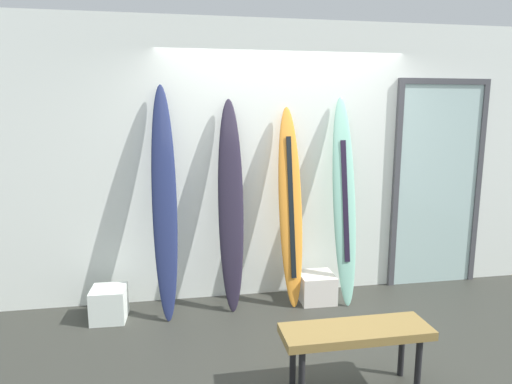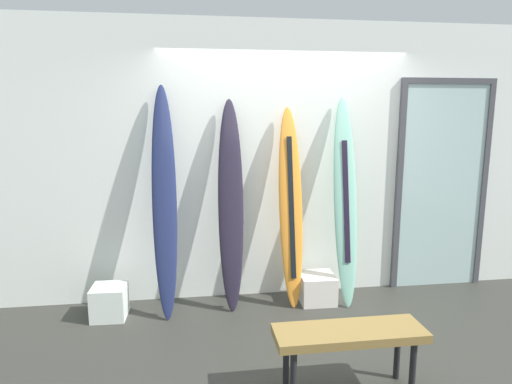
% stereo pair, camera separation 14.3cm
% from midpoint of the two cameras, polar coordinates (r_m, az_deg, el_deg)
% --- Properties ---
extents(ground, '(8.00, 8.00, 0.04)m').
position_cam_midpoint_polar(ground, '(3.87, 8.27, -19.75)').
color(ground, '#33342E').
extents(wall_back, '(7.20, 0.20, 2.80)m').
position_cam_midpoint_polar(wall_back, '(4.64, 4.21, 3.95)').
color(wall_back, white).
rests_on(wall_back, ground).
extents(surfboard_navy, '(0.24, 0.51, 2.17)m').
position_cam_midpoint_polar(surfboard_navy, '(4.20, -10.73, -1.43)').
color(surfboard_navy, navy).
rests_on(surfboard_navy, ground).
extents(surfboard_charcoal, '(0.26, 0.42, 2.04)m').
position_cam_midpoint_polar(surfboard_charcoal, '(4.28, -2.30, -1.90)').
color(surfboard_charcoal, '#262131').
rests_on(surfboard_charcoal, ground).
extents(surfboard_sunset, '(0.25, 0.42, 1.96)m').
position_cam_midpoint_polar(surfboard_sunset, '(4.38, 5.42, -2.17)').
color(surfboard_sunset, orange).
rests_on(surfboard_sunset, ground).
extents(surfboard_seafoam, '(0.25, 0.50, 2.06)m').
position_cam_midpoint_polar(surfboard_seafoam, '(4.51, 12.29, -1.19)').
color(surfboard_seafoam, '#87C8B0').
rests_on(surfboard_seafoam, ground).
extents(display_block_left, '(0.32, 0.32, 0.31)m').
position_cam_midpoint_polar(display_block_left, '(4.47, -17.44, -13.33)').
color(display_block_left, white).
rests_on(display_block_left, ground).
extents(display_block_center, '(0.35, 0.35, 0.28)m').
position_cam_midpoint_polar(display_block_center, '(4.66, 8.72, -12.12)').
color(display_block_center, white).
rests_on(display_block_center, ground).
extents(glass_door, '(1.04, 0.06, 2.25)m').
position_cam_midpoint_polar(glass_door, '(5.22, 23.49, 1.15)').
color(glass_door, silver).
rests_on(glass_door, ground).
extents(bench, '(1.02, 0.33, 0.47)m').
position_cam_midpoint_polar(bench, '(3.22, 13.22, -17.77)').
color(bench, olive).
rests_on(bench, ground).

